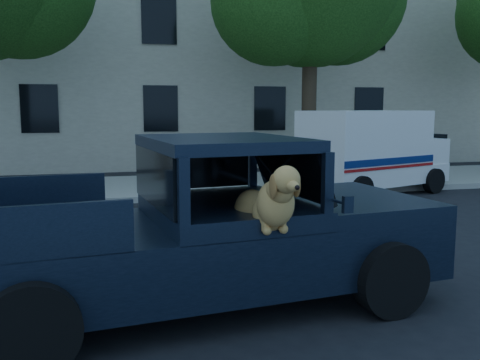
{
  "coord_description": "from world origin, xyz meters",
  "views": [
    {
      "loc": [
        -0.94,
        -5.46,
        2.26
      ],
      "look_at": [
        0.43,
        -0.03,
        1.5
      ],
      "focal_mm": 40.0,
      "sensor_mm": 36.0,
      "label": 1
    }
  ],
  "objects": [
    {
      "name": "lane_stripes",
      "position": [
        2.0,
        3.4,
        0.01
      ],
      "size": [
        21.6,
        0.14,
        0.01
      ],
      "primitive_type": null,
      "color": "silver",
      "rests_on": "ground"
    },
    {
      "name": "far_sidewalk",
      "position": [
        0.0,
        9.2,
        0.07
      ],
      "size": [
        60.0,
        4.0,
        0.15
      ],
      "primitive_type": "cube",
      "color": "gray",
      "rests_on": "ground"
    },
    {
      "name": "pickup_truck",
      "position": [
        0.0,
        0.33,
        0.65
      ],
      "size": [
        5.59,
        2.97,
        1.93
      ],
      "rotation": [
        0.0,
        0.0,
        0.12
      ],
      "color": "black",
      "rests_on": "ground"
    },
    {
      "name": "building_main",
      "position": [
        3.0,
        16.5,
        4.5
      ],
      "size": [
        26.0,
        6.0,
        9.0
      ],
      "primitive_type": "cube",
      "color": "beige",
      "rests_on": "ground"
    },
    {
      "name": "ground",
      "position": [
        0.0,
        0.0,
        0.0
      ],
      "size": [
        120.0,
        120.0,
        0.0
      ],
      "primitive_type": "plane",
      "color": "black",
      "rests_on": "ground"
    },
    {
      "name": "mail_truck",
      "position": [
        5.8,
        7.16,
        0.95
      ],
      "size": [
        4.32,
        3.07,
        2.16
      ],
      "rotation": [
        0.0,
        0.0,
        0.34
      ],
      "color": "silver",
      "rests_on": "ground"
    }
  ]
}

